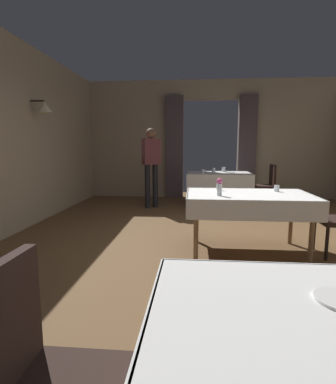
# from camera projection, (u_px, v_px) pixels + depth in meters

# --- Properties ---
(ground) EXTENTS (10.08, 10.08, 0.00)m
(ground) POSITION_uv_depth(u_px,v_px,m) (225.00, 251.00, 3.84)
(ground) COLOR brown
(wall_back) EXTENTS (6.40, 0.27, 3.00)m
(wall_back) POSITION_uv_depth(u_px,v_px,m) (210.00, 139.00, 7.73)
(wall_back) COLOR tan
(wall_back) RESTS_ON ground
(dining_table_near) EXTENTS (1.28, 1.00, 0.75)m
(dining_table_near) POSITION_uv_depth(u_px,v_px,m) (331.00, 346.00, 1.03)
(dining_table_near) COLOR olive
(dining_table_near) RESTS_ON ground
(dining_table_mid) EXTENTS (1.53, 0.97, 0.75)m
(dining_table_mid) POSITION_uv_depth(u_px,v_px,m) (248.00, 200.00, 3.74)
(dining_table_mid) COLOR olive
(dining_table_mid) RESTS_ON ground
(dining_table_far) EXTENTS (1.43, 0.96, 0.75)m
(dining_table_far) POSITION_uv_depth(u_px,v_px,m) (219.00, 177.00, 6.75)
(dining_table_far) COLOR olive
(dining_table_far) RESTS_ON ground
(chair_near_left) EXTENTS (0.44, 0.44, 0.93)m
(chair_near_left) POSITION_uv_depth(u_px,v_px,m) (39.00, 374.00, 1.08)
(chair_near_left) COLOR black
(chair_near_left) RESTS_ON ground
(chair_far_right) EXTENTS (0.44, 0.44, 0.93)m
(chair_far_right) POSITION_uv_depth(u_px,v_px,m) (267.00, 183.00, 6.79)
(chair_far_right) COLOR black
(chair_far_right) RESTS_ON ground
(flower_vase_mid) EXTENTS (0.07, 0.07, 0.21)m
(flower_vase_mid) POSITION_uv_depth(u_px,v_px,m) (220.00, 186.00, 3.55)
(flower_vase_mid) COLOR silver
(flower_vase_mid) RESTS_ON dining_table_mid
(glass_mid_b) EXTENTS (0.07, 0.07, 0.09)m
(glass_mid_b) POSITION_uv_depth(u_px,v_px,m) (219.00, 187.00, 4.01)
(glass_mid_b) COLOR silver
(glass_mid_b) RESTS_ON dining_table_mid
(glass_mid_c) EXTENTS (0.07, 0.07, 0.08)m
(glass_mid_c) POSITION_uv_depth(u_px,v_px,m) (277.00, 188.00, 3.90)
(glass_mid_c) COLOR silver
(glass_mid_c) RESTS_ON dining_table_mid
(glass_far_a) EXTENTS (0.07, 0.07, 0.09)m
(glass_far_a) POSITION_uv_depth(u_px,v_px,m) (203.00, 172.00, 6.46)
(glass_far_a) COLOR silver
(glass_far_a) RESTS_ON dining_table_far
(glass_far_b) EXTENTS (0.08, 0.08, 0.11)m
(glass_far_b) POSITION_uv_depth(u_px,v_px,m) (224.00, 169.00, 7.04)
(glass_far_b) COLOR silver
(glass_far_b) RESTS_ON dining_table_far
(glass_far_c) EXTENTS (0.08, 0.08, 0.09)m
(glass_far_c) POSITION_uv_depth(u_px,v_px,m) (214.00, 170.00, 6.86)
(glass_far_c) COLOR silver
(glass_far_c) RESTS_ON dining_table_far
(plate_far_d) EXTENTS (0.22, 0.22, 0.01)m
(plate_far_d) POSITION_uv_depth(u_px,v_px,m) (230.00, 173.00, 6.70)
(plate_far_d) COLOR white
(plate_far_d) RESTS_ON dining_table_far
(person_waiter_by_doorway) EXTENTS (0.42, 0.37, 1.72)m
(person_waiter_by_doorway) POSITION_uv_depth(u_px,v_px,m) (151.00, 161.00, 6.48)
(person_waiter_by_doorway) COLOR black
(person_waiter_by_doorway) RESTS_ON ground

